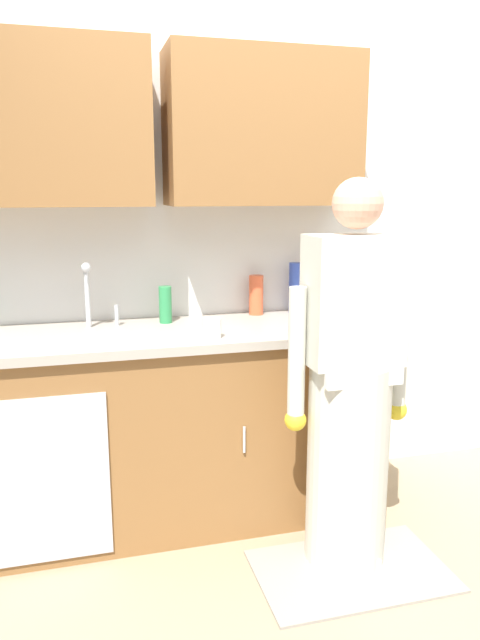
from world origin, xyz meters
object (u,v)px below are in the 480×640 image
sink (99,337)px  sponge (350,323)px  cup_by_sink (212,328)px  bottle_cleaner_spray (295,288)px  bottle_soap (256,295)px  bottle_water_short (320,286)px  bottle_water_tall (165,305)px  person_at_sink (350,407)px

sink → sponge: bearing=-7.3°
cup_by_sink → bottle_cleaner_spray: bearing=39.0°
sponge → bottle_cleaner_spray: bearing=111.9°
bottle_cleaner_spray → cup_by_sink: size_ratio=2.99×
bottle_soap → sponge: (0.35, -0.38, -0.09)m
bottle_water_short → bottle_cleaner_spray: 0.14m
sink → bottle_cleaner_spray: (1.01, 0.22, 0.15)m
sink → cup_by_sink: 0.53m
bottle_soap → bottle_cleaner_spray: size_ratio=0.77×
bottle_water_short → sponge: bottle_water_short is taller
cup_by_sink → sponge: size_ratio=0.81×
sink → bottle_water_short: 1.18m
cup_by_sink → sink: bearing=155.3°
sink → bottle_water_tall: bearing=24.7°
sink → person_at_sink: (0.98, -0.55, -0.23)m
bottle_soap → cup_by_sink: bottle_soap is taller
bottle_water_tall → sponge: (0.83, -0.30, -0.07)m
bottle_water_tall → bottle_cleaner_spray: bottle_cleaner_spray is taller
person_at_sink → bottle_water_short: 0.87m
sink → bottle_cleaner_spray: 1.04m
bottle_water_tall → cup_by_sink: 0.40m
bottle_water_short → bottle_water_tall: (-0.83, -0.07, -0.05)m
sponge → bottle_soap: bearing=133.0°
sink → sponge: size_ratio=4.55×
sink → bottle_water_short: sink is taller
person_at_sink → bottle_water_short: person_at_sink is taller
bottle_water_short → bottle_soap: 0.35m
person_at_sink → bottle_soap: bearing=102.7°
bottle_water_tall → cup_by_sink: bottle_water_tall is taller
bottle_water_tall → bottle_cleaner_spray: bearing=5.6°
person_at_sink → sponge: (0.18, 0.40, 0.26)m
person_at_sink → bottle_water_tall: bearing=133.3°
bottle_water_tall → bottle_soap: bearing=9.3°
sink → sponge: (1.16, -0.15, 0.03)m
bottle_water_tall → bottle_water_short: bearing=4.8°
bottle_soap → bottle_water_short: bearing=-1.6°
bottle_soap → bottle_cleaner_spray: 0.21m
bottle_water_tall → sponge: size_ratio=1.62×
sponge → sink: bearing=172.7°
bottle_cleaner_spray → sponge: bottle_cleaner_spray is taller
person_at_sink → bottle_soap: person_at_sink is taller
bottle_water_short → bottle_soap: bearing=178.4°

